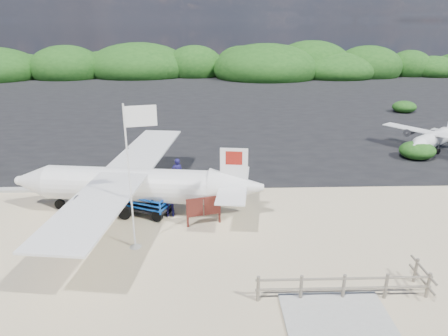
# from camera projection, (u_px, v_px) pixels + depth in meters

# --- Properties ---
(ground) EXTENTS (160.00, 160.00, 0.00)m
(ground) POSITION_uv_depth(u_px,v_px,m) (182.00, 231.00, 18.61)
(ground) COLOR beige
(asphalt_apron) EXTENTS (90.00, 50.00, 0.04)m
(asphalt_apron) POSITION_uv_depth(u_px,v_px,m) (199.00, 104.00, 46.73)
(asphalt_apron) COLOR #B2B2B2
(asphalt_apron) RESTS_ON ground
(lagoon) EXTENTS (9.00, 7.00, 0.40)m
(lagoon) POSITION_uv_depth(u_px,v_px,m) (2.00, 219.00, 19.75)
(lagoon) COLOR #B2B2B2
(lagoon) RESTS_ON ground
(walkway_pad) EXTENTS (3.50, 2.50, 0.10)m
(walkway_pad) POSITION_uv_depth(u_px,v_px,m) (337.00, 319.00, 13.15)
(walkway_pad) COLOR #B2B2B2
(walkway_pad) RESTS_ON ground
(vegetation_band) EXTENTS (124.00, 8.00, 4.40)m
(vegetation_band) POSITION_uv_depth(u_px,v_px,m) (203.00, 76.00, 70.16)
(vegetation_band) COLOR #B2B2B2
(vegetation_band) RESTS_ON ground
(fence) EXTENTS (6.40, 2.00, 1.10)m
(fence) POSITION_uv_depth(u_px,v_px,m) (342.00, 299.00, 14.10)
(fence) COLOR #B2B2B2
(fence) RESTS_ON ground
(baggage_cart) EXTENTS (3.04, 2.45, 1.33)m
(baggage_cart) POSITION_uv_depth(u_px,v_px,m) (147.00, 214.00, 20.32)
(baggage_cart) COLOR blue
(baggage_cart) RESTS_ON ground
(flagpole) EXTENTS (1.34, 0.79, 6.28)m
(flagpole) POSITION_uv_depth(u_px,v_px,m) (135.00, 247.00, 17.34)
(flagpole) COLOR white
(flagpole) RESTS_ON ground
(signboard) EXTENTS (1.77, 0.61, 1.47)m
(signboard) POSITION_uv_depth(u_px,v_px,m) (204.00, 224.00, 19.24)
(signboard) COLOR #571F18
(signboard) RESTS_ON ground
(crew_a) EXTENTS (0.71, 0.52, 1.81)m
(crew_a) POSITION_uv_depth(u_px,v_px,m) (177.00, 173.00, 23.17)
(crew_a) COLOR #18154F
(crew_a) RESTS_ON ground
(crew_b) EXTENTS (1.04, 0.87, 1.92)m
(crew_b) POSITION_uv_depth(u_px,v_px,m) (230.00, 184.00, 21.57)
(crew_b) COLOR #18154F
(crew_b) RESTS_ON ground
(crew_c) EXTENTS (1.14, 0.57, 1.87)m
(crew_c) POSITION_uv_depth(u_px,v_px,m) (170.00, 199.00, 19.74)
(crew_c) COLOR #18154F
(crew_c) RESTS_ON ground
(aircraft_large) EXTENTS (17.03, 17.03, 4.56)m
(aircraft_large) POSITION_uv_depth(u_px,v_px,m) (345.00, 117.00, 40.45)
(aircraft_large) COLOR #B2B2B2
(aircraft_large) RESTS_ON ground
(aircraft_small) EXTENTS (8.78, 8.78, 2.26)m
(aircraft_small) POSITION_uv_depth(u_px,v_px,m) (134.00, 101.00, 48.46)
(aircraft_small) COLOR #B2B2B2
(aircraft_small) RESTS_ON ground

